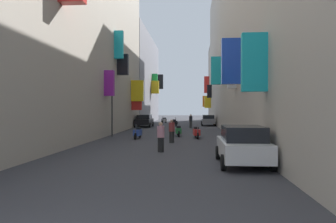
{
  "coord_description": "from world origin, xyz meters",
  "views": [
    {
      "loc": [
        1.98,
        -2.79,
        2.28
      ],
      "look_at": [
        -0.27,
        25.17,
        2.0
      ],
      "focal_mm": 33.47,
      "sensor_mm": 36.0,
      "label": 1
    }
  ],
  "objects_px": {
    "parked_car_white": "(243,145)",
    "scooter_red": "(197,132)",
    "pedestrian_near_right": "(161,137)",
    "pedestrian_near_left": "(172,131)",
    "pedestrian_crossing": "(191,121)",
    "parked_car_black": "(144,120)",
    "scooter_green": "(178,131)",
    "parked_car_grey": "(208,120)",
    "scooter_black": "(175,122)",
    "scooter_silver": "(164,120)",
    "traffic_light_near_corner": "(112,99)",
    "scooter_blue": "(138,133)"
  },
  "relations": [
    {
      "from": "parked_car_black",
      "to": "scooter_black",
      "type": "relative_size",
      "value": 2.41
    },
    {
      "from": "parked_car_white",
      "to": "scooter_blue",
      "type": "relative_size",
      "value": 2.2
    },
    {
      "from": "parked_car_black",
      "to": "scooter_green",
      "type": "height_order",
      "value": "parked_car_black"
    },
    {
      "from": "parked_car_black",
      "to": "pedestrian_near_left",
      "type": "bearing_deg",
      "value": -75.29
    },
    {
      "from": "scooter_red",
      "to": "pedestrian_near_right",
      "type": "relative_size",
      "value": 1.24
    },
    {
      "from": "parked_car_black",
      "to": "pedestrian_near_left",
      "type": "distance_m",
      "value": 18.05
    },
    {
      "from": "parked_car_black",
      "to": "traffic_light_near_corner",
      "type": "distance_m",
      "value": 13.48
    },
    {
      "from": "parked_car_white",
      "to": "scooter_green",
      "type": "relative_size",
      "value": 2.13
    },
    {
      "from": "scooter_black",
      "to": "pedestrian_near_right",
      "type": "height_order",
      "value": "pedestrian_near_right"
    },
    {
      "from": "pedestrian_near_left",
      "to": "traffic_light_near_corner",
      "type": "bearing_deg",
      "value": 140.76
    },
    {
      "from": "scooter_black",
      "to": "pedestrian_crossing",
      "type": "bearing_deg",
      "value": -60.76
    },
    {
      "from": "scooter_red",
      "to": "scooter_black",
      "type": "bearing_deg",
      "value": 99.19
    },
    {
      "from": "scooter_green",
      "to": "traffic_light_near_corner",
      "type": "distance_m",
      "value": 5.97
    },
    {
      "from": "scooter_red",
      "to": "scooter_blue",
      "type": "xyz_separation_m",
      "value": [
        -4.41,
        -0.77,
        -0.0
      ]
    },
    {
      "from": "parked_car_grey",
      "to": "scooter_red",
      "type": "distance_m",
      "value": 17.7
    },
    {
      "from": "scooter_silver",
      "to": "traffic_light_near_corner",
      "type": "relative_size",
      "value": 0.4
    },
    {
      "from": "parked_car_grey",
      "to": "scooter_silver",
      "type": "bearing_deg",
      "value": 135.33
    },
    {
      "from": "pedestrian_near_left",
      "to": "scooter_black",
      "type": "bearing_deg",
      "value": 92.75
    },
    {
      "from": "scooter_green",
      "to": "scooter_blue",
      "type": "distance_m",
      "value": 3.76
    },
    {
      "from": "parked_car_grey",
      "to": "pedestrian_near_left",
      "type": "xyz_separation_m",
      "value": [
        -3.4,
        -20.93,
        0.02
      ]
    },
    {
      "from": "parked_car_grey",
      "to": "pedestrian_crossing",
      "type": "bearing_deg",
      "value": -113.59
    },
    {
      "from": "traffic_light_near_corner",
      "to": "pedestrian_near_right",
      "type": "bearing_deg",
      "value": -60.52
    },
    {
      "from": "scooter_green",
      "to": "pedestrian_crossing",
      "type": "relative_size",
      "value": 1.15
    },
    {
      "from": "scooter_silver",
      "to": "scooter_blue",
      "type": "height_order",
      "value": "same"
    },
    {
      "from": "scooter_green",
      "to": "pedestrian_crossing",
      "type": "bearing_deg",
      "value": 85.1
    },
    {
      "from": "scooter_green",
      "to": "pedestrian_near_left",
      "type": "height_order",
      "value": "pedestrian_near_left"
    },
    {
      "from": "scooter_silver",
      "to": "pedestrian_crossing",
      "type": "xyz_separation_m",
      "value": [
        4.2,
        -11.55,
        0.33
      ]
    },
    {
      "from": "scooter_green",
      "to": "scooter_silver",
      "type": "bearing_deg",
      "value": 98.28
    },
    {
      "from": "scooter_silver",
      "to": "pedestrian_crossing",
      "type": "relative_size",
      "value": 1.12
    },
    {
      "from": "scooter_green",
      "to": "traffic_light_near_corner",
      "type": "bearing_deg",
      "value": -172.52
    },
    {
      "from": "parked_car_white",
      "to": "scooter_red",
      "type": "xyz_separation_m",
      "value": [
        -1.73,
        11.19,
        -0.35
      ]
    },
    {
      "from": "scooter_red",
      "to": "scooter_blue",
      "type": "height_order",
      "value": "same"
    },
    {
      "from": "scooter_silver",
      "to": "parked_car_white",
      "type": "bearing_deg",
      "value": -79.6
    },
    {
      "from": "parked_car_black",
      "to": "pedestrian_crossing",
      "type": "bearing_deg",
      "value": -16.55
    },
    {
      "from": "scooter_green",
      "to": "parked_car_black",
      "type": "bearing_deg",
      "value": 110.87
    },
    {
      "from": "scooter_red",
      "to": "traffic_light_near_corner",
      "type": "height_order",
      "value": "traffic_light_near_corner"
    },
    {
      "from": "pedestrian_near_right",
      "to": "pedestrian_near_left",
      "type": "bearing_deg",
      "value": 86.52
    },
    {
      "from": "parked_car_black",
      "to": "traffic_light_near_corner",
      "type": "height_order",
      "value": "traffic_light_near_corner"
    },
    {
      "from": "scooter_blue",
      "to": "traffic_light_near_corner",
      "type": "bearing_deg",
      "value": 145.62
    },
    {
      "from": "scooter_blue",
      "to": "traffic_light_near_corner",
      "type": "height_order",
      "value": "traffic_light_near_corner"
    },
    {
      "from": "scooter_green",
      "to": "scooter_black",
      "type": "bearing_deg",
      "value": 94.49
    },
    {
      "from": "scooter_black",
      "to": "scooter_green",
      "type": "bearing_deg",
      "value": -85.51
    },
    {
      "from": "parked_car_grey",
      "to": "pedestrian_near_left",
      "type": "distance_m",
      "value": 21.21
    },
    {
      "from": "scooter_green",
      "to": "pedestrian_near_left",
      "type": "xyz_separation_m",
      "value": [
        -0.21,
        -4.89,
        0.3
      ]
    },
    {
      "from": "scooter_red",
      "to": "parked_car_black",
      "type": "bearing_deg",
      "value": 113.88
    },
    {
      "from": "scooter_green",
      "to": "scooter_red",
      "type": "height_order",
      "value": "same"
    },
    {
      "from": "parked_car_white",
      "to": "pedestrian_crossing",
      "type": "distance_m",
      "value": 23.74
    },
    {
      "from": "pedestrian_near_right",
      "to": "traffic_light_near_corner",
      "type": "relative_size",
      "value": 0.35
    },
    {
      "from": "scooter_black",
      "to": "traffic_light_near_corner",
      "type": "bearing_deg",
      "value": -105.33
    },
    {
      "from": "traffic_light_near_corner",
      "to": "scooter_red",
      "type": "bearing_deg",
      "value": -7.24
    }
  ]
}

